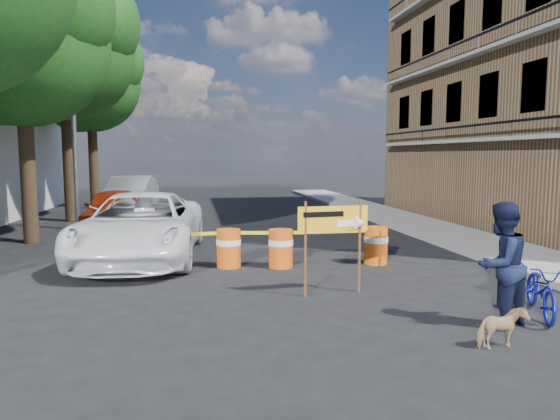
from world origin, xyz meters
name	(u,v)px	position (x,y,z in m)	size (l,w,h in m)	color
ground	(301,296)	(0.00, 0.00, 0.00)	(120.00, 120.00, 0.00)	black
sidewalk_east	(448,234)	(6.20, 6.00, 0.07)	(2.40, 40.00, 0.15)	gray
tree_mid_a	(23,38)	(-6.74, 7.00, 6.01)	(5.25, 5.00, 8.68)	#332316
tree_mid_b	(65,49)	(-6.73, 12.00, 6.71)	(5.67, 5.40, 9.62)	#332316
tree_far	(91,81)	(-6.74, 17.00, 6.22)	(5.04, 4.80, 8.84)	#332316
streetlamp	(75,104)	(-5.93, 9.50, 4.38)	(1.25, 0.18, 8.00)	gray
barrel_far_left	(153,251)	(-2.89, 2.47, 0.47)	(0.58, 0.58, 0.90)	#D5400C
barrel_mid_left	(229,247)	(-1.17, 2.65, 0.47)	(0.58, 0.58, 0.90)	#D5400C
barrel_mid_right	(281,248)	(0.03, 2.41, 0.47)	(0.58, 0.58, 0.90)	#D5400C
barrel_far_right	(376,245)	(2.37, 2.41, 0.47)	(0.58, 0.58, 0.90)	#D5400C
detour_sign	(342,226)	(0.77, 0.00, 1.30)	(1.38, 0.28, 1.78)	#592D19
pedestrian	(501,265)	(2.63, -2.16, 0.97)	(0.94, 0.73, 1.93)	black
bicycle	(543,266)	(3.62, -1.81, 0.84)	(0.58, 0.88, 1.67)	#121C9A
dog	(502,328)	(2.13, -2.99, 0.29)	(0.31, 0.68, 0.57)	tan
suv_white	(141,226)	(-3.28, 4.00, 0.83)	(2.77, 6.00, 1.67)	white
sedan_red	(113,209)	(-4.80, 9.54, 0.73)	(1.72, 4.27, 1.45)	#9B260C
sedan_silver	(131,194)	(-4.80, 14.91, 0.84)	(1.77, 5.09, 1.68)	#A4A7AB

